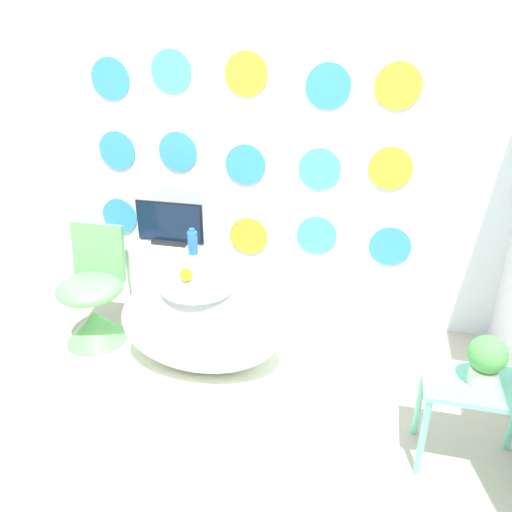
% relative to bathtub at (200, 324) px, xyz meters
% --- Properties ---
extents(ground_plane, '(12.00, 12.00, 0.00)m').
position_rel_bathtub_xyz_m(ground_plane, '(0.10, -0.88, -0.30)').
color(ground_plane, '#BCB29E').
extents(wall_back_dotted, '(4.44, 0.05, 2.60)m').
position_rel_bathtub_xyz_m(wall_back_dotted, '(0.10, 0.77, 1.00)').
color(wall_back_dotted, white).
rests_on(wall_back_dotted, ground_plane).
extents(rug, '(1.27, 0.96, 0.01)m').
position_rel_bathtub_xyz_m(rug, '(-0.03, -0.18, -0.30)').
color(rug, silver).
rests_on(rug, ground_plane).
extents(bathtub, '(1.02, 0.57, 0.60)m').
position_rel_bathtub_xyz_m(bathtub, '(0.00, 0.00, 0.00)').
color(bathtub, white).
rests_on(bathtub, ground_plane).
extents(rubber_duck, '(0.08, 0.08, 0.09)m').
position_rel_bathtub_xyz_m(rubber_duck, '(-0.07, -0.01, 0.34)').
color(rubber_duck, yellow).
rests_on(rubber_duck, bathtub).
extents(chair, '(0.43, 0.43, 0.78)m').
position_rel_bathtub_xyz_m(chair, '(-0.79, 0.10, -0.04)').
color(chair, '#66C166').
rests_on(chair, ground_plane).
extents(tv_cabinet, '(0.52, 0.38, 0.57)m').
position_rel_bathtub_xyz_m(tv_cabinet, '(-0.39, 0.53, -0.01)').
color(tv_cabinet, silver).
rests_on(tv_cabinet, ground_plane).
extents(tv, '(0.48, 0.12, 0.30)m').
position_rel_bathtub_xyz_m(tv, '(-0.39, 0.53, 0.41)').
color(tv, black).
rests_on(tv, tv_cabinet).
extents(vase, '(0.07, 0.07, 0.18)m').
position_rel_bathtub_xyz_m(vase, '(-0.17, 0.40, 0.36)').
color(vase, '#2D72B7').
rests_on(vase, tv_cabinet).
extents(side_table, '(0.51, 0.32, 0.48)m').
position_rel_bathtub_xyz_m(side_table, '(1.51, -0.43, 0.09)').
color(side_table, '#72D8B7').
rests_on(side_table, ground_plane).
extents(potted_plant_left, '(0.17, 0.17, 0.25)m').
position_rel_bathtub_xyz_m(potted_plant_left, '(1.51, -0.43, 0.32)').
color(potted_plant_left, beige).
rests_on(potted_plant_left, side_table).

